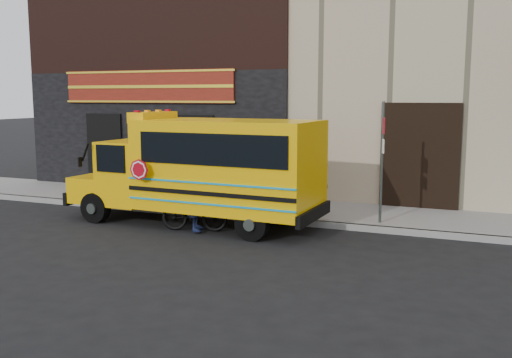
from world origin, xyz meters
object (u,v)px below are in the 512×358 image
object	(u,v)px
school_bus	(205,168)
bicycle	(194,211)
sign_pole	(382,159)
cyclist	(197,192)

from	to	relation	value
school_bus	bicycle	xyz separation A→B (m)	(0.03, -0.69, -1.01)
school_bus	bicycle	size ratio (longest dim) A/B	4.20
school_bus	sign_pole	bearing A→B (deg)	17.34
sign_pole	cyclist	size ratio (longest dim) A/B	1.59
sign_pole	bicycle	distance (m)	4.86
cyclist	sign_pole	bearing A→B (deg)	-86.41
sign_pole	bicycle	bearing A→B (deg)	-154.43
cyclist	school_bus	bearing A→B (deg)	-12.46
bicycle	cyclist	size ratio (longest dim) A/B	0.82
school_bus	cyclist	world-z (taller)	school_bus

